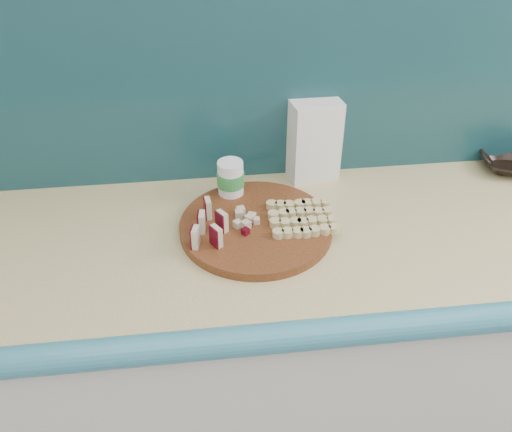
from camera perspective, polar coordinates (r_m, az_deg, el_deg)
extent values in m
cube|color=white|center=(1.42, 6.43, 18.51)|extent=(3.60, 0.04, 2.60)
cube|color=silver|center=(1.69, 10.02, -14.08)|extent=(2.20, 0.60, 0.88)
cube|color=#E0C583|center=(1.38, 11.98, -1.88)|extent=(2.20, 0.60, 0.03)
cube|color=teal|center=(1.17, 16.19, -10.88)|extent=(2.20, 0.06, 0.03)
cube|color=teal|center=(1.48, 10.04, 13.18)|extent=(2.20, 0.02, 0.50)
cylinder|color=#46210F|center=(1.33, 0.00, -1.08)|extent=(0.36, 0.36, 0.02)
cube|color=beige|center=(1.25, -6.04, -2.14)|extent=(0.01, 0.03, 0.05)
cube|color=#4D0513|center=(1.25, -6.41, -2.16)|extent=(0.00, 0.03, 0.05)
cube|color=beige|center=(1.29, -5.40, -0.63)|extent=(0.01, 0.03, 0.05)
cube|color=#4D0513|center=(1.29, -5.76, -0.65)|extent=(0.00, 0.03, 0.05)
cube|color=beige|center=(1.33, -4.80, 0.78)|extent=(0.01, 0.03, 0.05)
cube|color=#4D0513|center=(1.33, -5.15, 0.76)|extent=(0.00, 0.03, 0.05)
cube|color=beige|center=(1.25, -3.96, -2.01)|extent=(0.01, 0.03, 0.05)
cube|color=#4D0513|center=(1.25, -4.32, -2.04)|extent=(0.00, 0.03, 0.05)
cube|color=beige|center=(1.29, -3.39, -0.51)|extent=(0.01, 0.03, 0.05)
cube|color=#4D0513|center=(1.29, -3.74, -0.53)|extent=(0.00, 0.03, 0.05)
cube|color=beige|center=(1.32, -0.60, -0.42)|extent=(0.02, 0.02, 0.02)
cube|color=beige|center=(1.32, -0.48, -0.18)|extent=(0.02, 0.02, 0.02)
cube|color=#4D0513|center=(1.33, -0.84, 0.11)|extent=(0.02, 0.02, 0.02)
cube|color=beige|center=(1.32, -1.15, -0.25)|extent=(0.02, 0.02, 0.02)
cube|color=beige|center=(1.32, -1.61, -0.34)|extent=(0.02, 0.02, 0.02)
cube|color=beige|center=(1.31, -1.85, -0.71)|extent=(0.02, 0.02, 0.02)
cube|color=beige|center=(1.31, -1.13, -0.71)|extent=(0.02, 0.02, 0.02)
cube|color=beige|center=(1.30, -0.72, -0.90)|extent=(0.02, 0.02, 0.02)
cube|color=#4D0513|center=(1.31, -0.03, -0.81)|extent=(0.02, 0.02, 0.02)
cylinder|color=#CCBC7D|center=(1.28, 2.22, -1.72)|extent=(0.03, 0.03, 0.02)
cylinder|color=#CCBC7D|center=(1.28, 3.17, -1.67)|extent=(0.03, 0.03, 0.02)
cylinder|color=#CCBC7D|center=(1.29, 4.11, -1.61)|extent=(0.03, 0.03, 0.02)
cylinder|color=#CCBC7D|center=(1.29, 5.05, -1.55)|extent=(0.03, 0.03, 0.02)
cylinder|color=#CCBC7D|center=(1.29, 5.98, -1.49)|extent=(0.03, 0.03, 0.02)
cylinder|color=#CCBC7D|center=(1.30, 6.91, -1.43)|extent=(0.03, 0.03, 0.02)
cylinder|color=#CCBC7D|center=(1.30, 7.83, -1.37)|extent=(0.03, 0.03, 0.02)
cylinder|color=#CCBC7D|center=(1.31, 2.02, -0.77)|extent=(0.03, 0.03, 0.02)
cylinder|color=#CCBC7D|center=(1.31, 2.94, -0.71)|extent=(0.03, 0.03, 0.02)
cylinder|color=#CCBC7D|center=(1.31, 3.87, -0.66)|extent=(0.03, 0.03, 0.02)
cylinder|color=#CCBC7D|center=(1.32, 4.79, -0.60)|extent=(0.03, 0.03, 0.02)
cylinder|color=#CCBC7D|center=(1.32, 5.70, -0.54)|extent=(0.03, 0.03, 0.02)
cylinder|color=#CCBC7D|center=(1.33, 6.61, -0.49)|extent=(0.03, 0.03, 0.02)
cylinder|color=#CCBC7D|center=(1.33, 7.51, -0.43)|extent=(0.03, 0.03, 0.02)
cylinder|color=#CCBC7D|center=(1.34, 1.82, 0.15)|extent=(0.03, 0.03, 0.02)
cylinder|color=#CCBC7D|center=(1.34, 2.73, 0.20)|extent=(0.03, 0.03, 0.02)
cylinder|color=#CCBC7D|center=(1.34, 3.63, 0.25)|extent=(0.03, 0.03, 0.02)
cylinder|color=#CCBC7D|center=(1.35, 4.53, 0.31)|extent=(0.03, 0.03, 0.02)
cylinder|color=#CCBC7D|center=(1.35, 5.43, 0.36)|extent=(0.03, 0.03, 0.02)
cylinder|color=#CCBC7D|center=(1.35, 6.32, 0.41)|extent=(0.03, 0.03, 0.02)
cylinder|color=#CCBC7D|center=(1.36, 7.20, 0.46)|extent=(0.03, 0.03, 0.02)
cylinder|color=#CCBC7D|center=(1.37, 1.64, 1.03)|extent=(0.03, 0.03, 0.02)
cylinder|color=#CCBC7D|center=(1.37, 2.53, 1.08)|extent=(0.03, 0.03, 0.02)
cylinder|color=#CCBC7D|center=(1.37, 3.41, 1.13)|extent=(0.03, 0.03, 0.02)
cylinder|color=#CCBC7D|center=(1.37, 4.29, 1.18)|extent=(0.03, 0.03, 0.02)
cylinder|color=#CCBC7D|center=(1.38, 5.17, 1.23)|extent=(0.03, 0.03, 0.02)
cylinder|color=#CCBC7D|center=(1.38, 6.04, 1.27)|extent=(0.03, 0.03, 0.02)
cylinder|color=#CCBC7D|center=(1.39, 6.91, 1.32)|extent=(0.03, 0.03, 0.02)
imported|color=black|center=(1.70, 23.98, 4.90)|extent=(0.18, 0.18, 0.04)
cube|color=white|center=(1.49, 5.74, 7.67)|extent=(0.14, 0.11, 0.22)
cylinder|color=white|center=(1.41, -2.55, 3.47)|extent=(0.06, 0.06, 0.11)
cylinder|color=green|center=(1.41, -2.56, 3.78)|extent=(0.07, 0.07, 0.04)
cube|color=gold|center=(1.38, -4.88, 0.02)|extent=(0.04, 0.15, 0.01)
cube|color=gold|center=(1.40, -2.65, 0.63)|extent=(0.10, 0.14, 0.01)
cube|color=gold|center=(1.38, -0.64, 0.10)|extent=(0.15, 0.10, 0.01)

